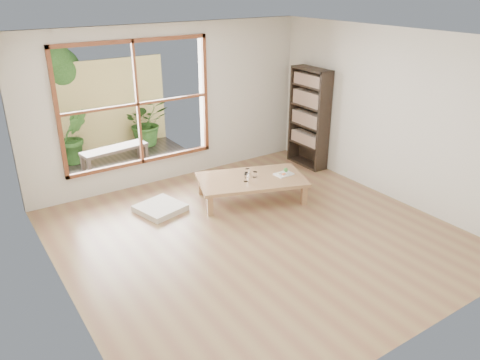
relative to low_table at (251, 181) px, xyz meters
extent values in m
plane|color=olive|center=(-0.60, -0.95, -0.32)|extent=(5.00, 5.00, 0.00)
cube|color=#99754A|center=(0.00, 0.00, 0.02)|extent=(1.86, 1.42, 0.05)
cube|color=#99754A|center=(-0.82, -0.11, -0.16)|extent=(0.10, 0.10, 0.31)
cube|color=#99754A|center=(-0.57, 0.60, -0.16)|extent=(0.10, 0.10, 0.31)
cube|color=#99754A|center=(0.57, -0.60, -0.16)|extent=(0.10, 0.10, 0.31)
cube|color=#99754A|center=(0.82, 0.11, -0.16)|extent=(0.10, 0.10, 0.31)
cube|color=silver|center=(-1.38, 0.42, -0.27)|extent=(0.75, 0.75, 0.09)
cube|color=black|center=(1.74, 0.66, 0.58)|extent=(0.29, 0.81, 1.80)
cylinder|color=silver|center=(-0.15, -0.06, 0.10)|extent=(0.06, 0.06, 0.12)
cylinder|color=silver|center=(0.07, 0.00, 0.09)|extent=(0.06, 0.06, 0.09)
cylinder|color=silver|center=(0.05, 0.18, 0.08)|extent=(0.06, 0.06, 0.08)
cylinder|color=silver|center=(-0.05, 0.08, 0.08)|extent=(0.06, 0.06, 0.08)
cube|color=white|center=(0.51, -0.17, 0.05)|extent=(0.28, 0.21, 0.02)
sphere|color=#397E32|center=(0.58, -0.13, 0.10)|extent=(0.07, 0.07, 0.07)
cube|color=orange|center=(0.48, -0.21, 0.07)|extent=(0.05, 0.04, 0.02)
cube|color=beige|center=(0.44, -0.14, 0.07)|extent=(0.06, 0.05, 0.02)
cylinder|color=silver|center=(0.54, -0.23, 0.07)|extent=(0.16, 0.02, 0.01)
cube|color=#312924|center=(-1.20, 2.61, -0.32)|extent=(2.80, 2.00, 0.05)
cube|color=black|center=(-1.34, 2.43, 0.07)|extent=(1.25, 0.51, 0.05)
cube|color=black|center=(-1.88, 2.22, -0.13)|extent=(0.07, 0.07, 0.33)
cube|color=black|center=(-1.92, 2.49, -0.13)|extent=(0.07, 0.07, 0.33)
cube|color=black|center=(-0.76, 2.37, -0.13)|extent=(0.07, 0.07, 0.33)
cube|color=black|center=(-0.80, 2.65, -0.13)|extent=(0.07, 0.07, 0.33)
cube|color=#D1C16B|center=(-1.20, 3.61, 0.58)|extent=(2.80, 0.06, 1.80)
imported|color=#305B21|center=(-0.32, 3.32, 0.19)|extent=(0.96, 0.86, 0.96)
imported|color=#305B21|center=(-1.87, 3.09, 0.22)|extent=(0.57, 0.46, 1.03)
cylinder|color=#4C3D2D|center=(-1.90, 3.91, 0.48)|extent=(0.14, 0.14, 1.60)
sphere|color=#305B21|center=(-1.78, 3.91, 1.33)|extent=(0.84, 0.84, 0.84)
sphere|color=#305B21|center=(-2.05, 3.99, 1.13)|extent=(0.70, 0.70, 0.70)
sphere|color=#305B21|center=(-1.87, 3.81, 1.58)|extent=(0.64, 0.64, 0.64)
camera|label=1|loc=(-3.88, -5.50, 2.92)|focal=35.00mm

